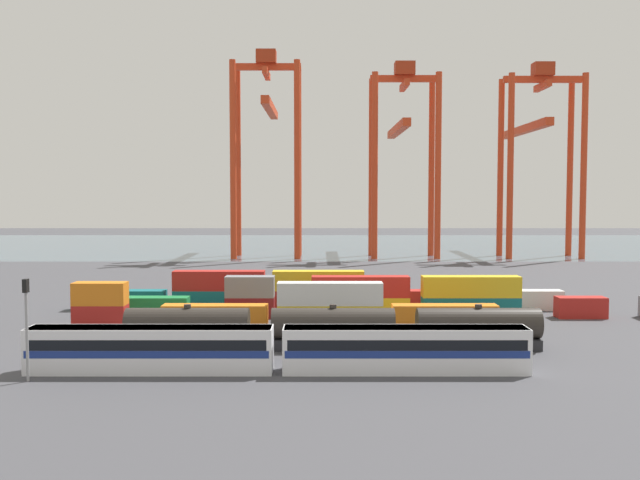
% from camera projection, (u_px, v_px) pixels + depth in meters
% --- Properties ---
extents(ground_plane, '(420.00, 420.00, 0.00)m').
position_uv_depth(ground_plane, '(370.00, 284.00, 122.89)').
color(ground_plane, '#424247').
extents(harbour_water, '(400.00, 110.00, 0.01)m').
position_uv_depth(harbour_water, '(348.00, 245.00, 218.94)').
color(harbour_water, '#475B6B').
rests_on(harbour_water, ground_plane).
extents(passenger_train, '(42.90, 3.14, 3.90)m').
position_uv_depth(passenger_train, '(279.00, 347.00, 61.24)').
color(passenger_train, silver).
rests_on(passenger_train, ground_plane).
extents(freight_tank_row, '(40.78, 3.00, 4.46)m').
position_uv_depth(freight_tank_row, '(334.00, 328.00, 70.34)').
color(freight_tank_row, '#232326').
rests_on(freight_tank_row, ground_plane).
extents(signal_mast, '(0.36, 0.60, 8.42)m').
position_uv_depth(signal_mast, '(27.00, 316.00, 57.94)').
color(signal_mast, gray).
rests_on(signal_mast, ground_plane).
extents(shipping_container_0, '(6.04, 2.44, 2.60)m').
position_uv_depth(shipping_container_0, '(101.00, 316.00, 82.32)').
color(shipping_container_0, '#AD211C').
rests_on(shipping_container_0, ground_plane).
extents(shipping_container_1, '(6.04, 2.44, 2.60)m').
position_uv_depth(shipping_container_1, '(101.00, 293.00, 82.16)').
color(shipping_container_1, orange).
rests_on(shipping_container_1, shipping_container_0).
extents(shipping_container_2, '(12.10, 2.44, 2.60)m').
position_uv_depth(shipping_container_2, '(216.00, 316.00, 82.31)').
color(shipping_container_2, orange).
rests_on(shipping_container_2, ground_plane).
extents(shipping_container_3, '(12.10, 2.44, 2.60)m').
position_uv_depth(shipping_container_3, '(331.00, 316.00, 82.29)').
color(shipping_container_3, gold).
rests_on(shipping_container_3, ground_plane).
extents(shipping_container_4, '(12.10, 2.44, 2.60)m').
position_uv_depth(shipping_container_4, '(331.00, 294.00, 82.13)').
color(shipping_container_4, silver).
rests_on(shipping_container_4, shipping_container_3).
extents(shipping_container_5, '(12.10, 2.44, 2.60)m').
position_uv_depth(shipping_container_5, '(445.00, 316.00, 82.28)').
color(shipping_container_5, orange).
rests_on(shipping_container_5, ground_plane).
extents(shipping_container_6, '(12.10, 2.44, 2.60)m').
position_uv_depth(shipping_container_6, '(141.00, 307.00, 88.61)').
color(shipping_container_6, '#197538').
rests_on(shipping_container_6, ground_plane).
extents(shipping_container_7, '(6.04, 2.44, 2.60)m').
position_uv_depth(shipping_container_7, '(251.00, 307.00, 88.60)').
color(shipping_container_7, maroon).
rests_on(shipping_container_7, ground_plane).
extents(shipping_container_8, '(6.04, 2.44, 2.60)m').
position_uv_depth(shipping_container_8, '(251.00, 287.00, 88.44)').
color(shipping_container_8, slate).
rests_on(shipping_container_8, shipping_container_7).
extents(shipping_container_9, '(12.10, 2.44, 2.60)m').
position_uv_depth(shipping_container_9, '(361.00, 307.00, 88.59)').
color(shipping_container_9, gold).
rests_on(shipping_container_9, ground_plane).
extents(shipping_container_10, '(12.10, 2.44, 2.60)m').
position_uv_depth(shipping_container_10, '(361.00, 287.00, 88.42)').
color(shipping_container_10, '#AD211C').
rests_on(shipping_container_10, shipping_container_9).
extents(shipping_container_11, '(12.10, 2.44, 2.60)m').
position_uv_depth(shipping_container_11, '(471.00, 307.00, 88.57)').
color(shipping_container_11, '#146066').
rests_on(shipping_container_11, ground_plane).
extents(shipping_container_12, '(12.10, 2.44, 2.60)m').
position_uv_depth(shipping_container_12, '(472.00, 287.00, 88.41)').
color(shipping_container_12, gold).
rests_on(shipping_container_12, shipping_container_11).
extents(shipping_container_13, '(6.04, 2.44, 2.60)m').
position_uv_depth(shipping_container_13, '(581.00, 307.00, 88.56)').
color(shipping_container_13, '#AD211C').
rests_on(shipping_container_13, ground_plane).
extents(shipping_container_16, '(12.10, 2.44, 2.60)m').
position_uv_depth(shipping_container_16, '(121.00, 300.00, 94.91)').
color(shipping_container_16, '#146066').
rests_on(shipping_container_16, ground_plane).
extents(shipping_container_17, '(12.10, 2.44, 2.60)m').
position_uv_depth(shipping_container_17, '(220.00, 300.00, 94.90)').
color(shipping_container_17, '#146066').
rests_on(shipping_container_17, ground_plane).
extents(shipping_container_18, '(12.10, 2.44, 2.60)m').
position_uv_depth(shipping_container_18, '(220.00, 280.00, 94.74)').
color(shipping_container_18, '#AD211C').
rests_on(shipping_container_18, shipping_container_17).
extents(shipping_container_19, '(12.10, 2.44, 2.60)m').
position_uv_depth(shipping_container_19, '(319.00, 300.00, 94.88)').
color(shipping_container_19, '#AD211C').
rests_on(shipping_container_19, ground_plane).
extents(shipping_container_20, '(12.10, 2.44, 2.60)m').
position_uv_depth(shipping_container_20, '(319.00, 280.00, 94.72)').
color(shipping_container_20, gold).
rests_on(shipping_container_20, shipping_container_19).
extents(shipping_container_21, '(12.10, 2.44, 2.60)m').
position_uv_depth(shipping_container_21, '(418.00, 300.00, 94.87)').
color(shipping_container_21, '#AD211C').
rests_on(shipping_container_21, ground_plane).
extents(shipping_container_22, '(12.10, 2.44, 2.60)m').
position_uv_depth(shipping_container_22, '(517.00, 300.00, 94.86)').
color(shipping_container_22, silver).
rests_on(shipping_container_22, ground_plane).
extents(gantry_crane_west, '(16.87, 36.00, 50.41)m').
position_uv_depth(gantry_crane_west, '(268.00, 133.00, 176.68)').
color(gantry_crane_west, red).
rests_on(gantry_crane_west, ground_plane).
extents(gantry_crane_central, '(16.69, 38.35, 47.56)m').
position_uv_depth(gantry_crane_central, '(403.00, 142.00, 177.28)').
color(gantry_crane_central, red).
rests_on(gantry_crane_central, ground_plane).
extents(gantry_crane_east, '(19.10, 41.79, 47.39)m').
position_uv_depth(gantry_crane_east, '(538.00, 142.00, 177.73)').
color(gantry_crane_east, red).
rests_on(gantry_crane_east, ground_plane).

